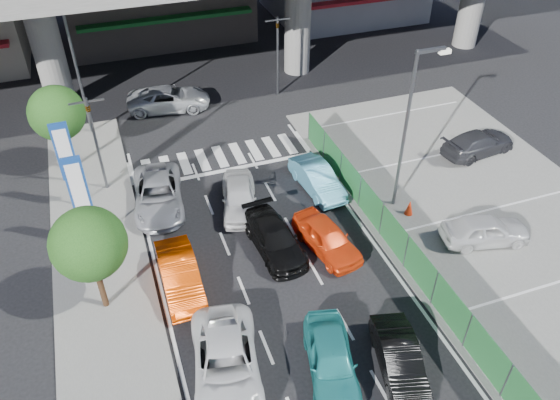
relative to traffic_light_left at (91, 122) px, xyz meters
name	(u,v)px	position (x,y,z in m)	size (l,w,h in m)	color
ground	(306,336)	(6.20, -12.00, -3.94)	(120.00, 120.00, 0.00)	black
parking_lot	(513,237)	(17.20, -10.00, -3.91)	(12.00, 28.00, 0.06)	slate
sidewalk_left	(107,305)	(-0.80, -8.00, -3.88)	(4.00, 30.00, 0.12)	slate
fence_run	(418,268)	(11.50, -11.00, -3.04)	(0.16, 22.00, 1.80)	#21632F
traffic_light_left	(91,122)	(0.00, 0.00, 0.00)	(1.60, 1.24, 5.20)	#595B60
traffic_light_right	(278,37)	(11.70, 7.00, 0.00)	(1.60, 1.24, 5.20)	#595B60
street_lamp_right	(410,119)	(13.37, -6.00, 0.83)	(1.65, 0.22, 8.00)	#595B60
street_lamp_left	(77,56)	(-0.13, 6.00, 0.83)	(1.65, 0.22, 8.00)	#595B60
signboard_near	(78,190)	(-1.00, -4.01, -0.87)	(0.80, 0.14, 4.70)	#595B60
signboard_far	(65,154)	(-1.40, -1.01, -0.87)	(0.80, 0.14, 4.70)	#595B60
tree_near	(89,244)	(-0.80, -8.00, -0.55)	(2.80, 2.80, 4.80)	#382314
tree_far	(57,113)	(-1.60, 2.50, -0.55)	(2.80, 2.80, 4.80)	#382314
sedan_white_mid_left	(226,363)	(2.93, -12.66, -3.25)	(2.29, 4.97, 1.38)	white
taxi_teal_mid	(331,359)	(6.43, -13.72, -3.25)	(1.63, 4.05, 1.38)	teal
hatch_black_mid_right	(399,359)	(8.71, -14.48, -3.32)	(1.31, 3.77, 1.24)	black
taxi_orange_left	(180,275)	(2.24, -7.94, -3.25)	(1.46, 4.19, 1.38)	#E34102
sedan_black_mid	(275,238)	(6.63, -7.07, -3.31)	(1.76, 4.34, 1.26)	black
taxi_orange_right	(327,238)	(8.81, -7.83, -3.27)	(1.58, 3.92, 1.33)	#F14011
wagon_silver_front_left	(158,194)	(2.31, -2.24, -3.25)	(2.29, 4.97, 1.38)	#A4A6AC
sedan_white_front_mid	(239,197)	(5.97, -3.73, -3.25)	(1.63, 4.05, 1.38)	silver
kei_truck_front_right	(317,179)	(10.12, -3.57, -3.28)	(1.39, 4.00, 1.32)	#50A2C5
crossing_wagon_silver	(169,99)	(4.59, 7.39, -3.23)	(2.35, 5.11, 1.42)	silver
parked_sedan_white	(486,230)	(15.69, -9.79, -3.21)	(1.58, 3.94, 1.34)	silver
parked_sedan_dgrey	(478,143)	(19.80, -3.49, -3.23)	(1.80, 4.43, 1.29)	#313237
traffic_cone	(409,207)	(13.50, -6.95, -3.49)	(0.40, 0.40, 0.77)	red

